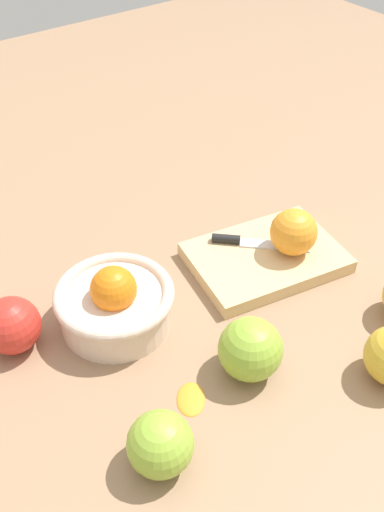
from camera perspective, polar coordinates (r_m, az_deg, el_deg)
ground_plane at (r=0.84m, az=3.00°, el=-6.45°), size 2.40×2.40×0.00m
bowl at (r=0.81m, az=-7.55°, el=-4.55°), size 0.17×0.17×0.10m
cutting_board at (r=0.92m, az=7.20°, el=-0.17°), size 0.26×0.20×0.02m
orange_on_board at (r=0.90m, az=9.92°, el=2.33°), size 0.07×0.07×0.07m
knife at (r=0.93m, az=5.39°, el=1.43°), size 0.12×0.12×0.01m
apple_back_left at (r=0.81m, az=-17.25°, el=-6.50°), size 0.08×0.08×0.08m
apple_front_left at (r=0.67m, az=-3.13°, el=-17.92°), size 0.08×0.08×0.08m
apple_front_center at (r=0.75m, az=5.74°, el=-9.07°), size 0.08×0.08×0.08m
citrus_peel at (r=0.75m, az=-0.12°, el=-13.69°), size 0.06×0.06×0.01m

